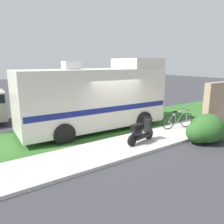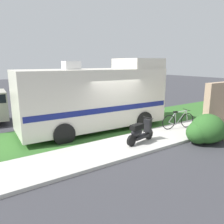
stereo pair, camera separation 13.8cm
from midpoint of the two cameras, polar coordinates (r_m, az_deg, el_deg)
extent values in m
plane|color=#38383D|center=(10.02, 1.73, -6.29)|extent=(80.00, 80.00, 0.00)
cube|color=beige|center=(9.12, 6.24, -7.93)|extent=(24.00, 2.00, 0.12)
cube|color=#336628|center=(11.19, -2.82, -4.02)|extent=(24.00, 3.40, 0.08)
cube|color=silver|center=(10.58, -5.29, 3.80)|extent=(7.11, 2.71, 2.66)
cube|color=silver|center=(11.85, 6.13, 12.42)|extent=(1.90, 2.36, 0.50)
cube|color=navy|center=(10.65, -5.25, 1.68)|extent=(6.97, 2.73, 0.24)
cube|color=black|center=(12.47, 9.22, 7.21)|extent=(0.17, 2.05, 0.90)
cube|color=silver|center=(10.02, -10.96, 11.81)|extent=(0.73, 0.63, 0.36)
cylinder|color=black|center=(12.85, 1.15, 0.09)|extent=(0.91, 0.32, 0.90)
cylinder|color=black|center=(11.05, 7.71, -2.13)|extent=(0.91, 0.32, 0.90)
cylinder|color=black|center=(11.21, -16.71, -2.36)|extent=(0.91, 0.32, 0.90)
cylinder|color=black|center=(9.09, -12.75, -5.64)|extent=(0.91, 0.32, 0.90)
cylinder|color=black|center=(9.36, 9.15, -5.65)|extent=(0.45, 0.18, 0.44)
cylinder|color=black|center=(8.53, 4.74, -7.36)|extent=(0.45, 0.18, 0.44)
cube|color=black|center=(8.93, 7.06, -6.35)|extent=(0.81, 0.41, 0.10)
cube|color=black|center=(8.61, 6.14, -3.84)|extent=(0.60, 0.36, 0.20)
ellipsoid|color=black|center=(8.67, 6.11, -5.11)|extent=(0.64, 0.40, 0.36)
cube|color=black|center=(9.16, 8.83, -3.55)|extent=(0.20, 0.34, 0.56)
cylinder|color=black|center=(9.07, 8.90, -1.43)|extent=(0.13, 0.50, 0.04)
sphere|color=white|center=(9.11, 8.87, -2.47)|extent=(0.12, 0.12, 0.12)
torus|color=black|center=(11.47, 18.43, -1.98)|extent=(0.71, 0.21, 0.72)
torus|color=black|center=(10.85, 14.05, -2.54)|extent=(0.71, 0.21, 0.72)
cylinder|color=silver|center=(11.21, 17.01, -1.33)|extent=(0.59, 0.18, 0.68)
cylinder|color=silver|center=(11.02, 15.68, -1.61)|extent=(0.11, 0.06, 0.61)
cylinder|color=silver|center=(11.12, 16.98, 0.18)|extent=(0.63, 0.19, 0.09)
cylinder|color=silver|center=(10.98, 14.90, -2.83)|extent=(0.41, 0.14, 0.19)
cylinder|color=silver|center=(10.89, 14.85, -1.30)|extent=(0.37, 0.12, 0.47)
cylinder|color=silver|center=(11.39, 18.35, -0.79)|extent=(0.13, 0.06, 0.51)
cube|color=black|center=(10.93, 15.65, 0.08)|extent=(0.22, 0.15, 0.06)
cylinder|color=black|center=(11.30, 18.29, 0.62)|extent=(0.15, 0.51, 0.03)
cube|color=#B2A893|center=(11.30, 26.44, -3.32)|extent=(1.40, 0.32, 0.16)
cube|color=tan|center=(11.27, 25.48, 0.93)|extent=(2.00, 0.30, 2.40)
ellipsoid|color=#2D6026|center=(9.79, 23.08, -3.88)|extent=(1.42, 1.28, 1.20)
ellipsoid|color=#2D6026|center=(9.62, 21.16, -4.89)|extent=(1.06, 0.96, 0.90)
ellipsoid|color=#2D6026|center=(10.05, 24.49, -4.65)|extent=(0.99, 0.89, 0.84)
cylinder|color=#19722D|center=(12.97, 23.68, -1.90)|extent=(0.06, 0.06, 0.21)
cylinder|color=#19722D|center=(12.95, 23.73, -1.36)|extent=(0.03, 0.03, 0.04)
cylinder|color=black|center=(12.94, 23.74, -1.25)|extent=(0.03, 0.03, 0.02)
cylinder|color=#19722D|center=(11.44, 19.42, -3.39)|extent=(0.08, 0.08, 0.22)
cylinder|color=#19722D|center=(11.40, 19.47, -2.75)|extent=(0.03, 0.03, 0.04)
cylinder|color=black|center=(11.40, 19.48, -2.62)|extent=(0.04, 0.04, 0.02)
camera|label=1|loc=(0.07, -90.40, -0.09)|focal=35.27mm
camera|label=2|loc=(0.07, 89.60, 0.09)|focal=35.27mm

